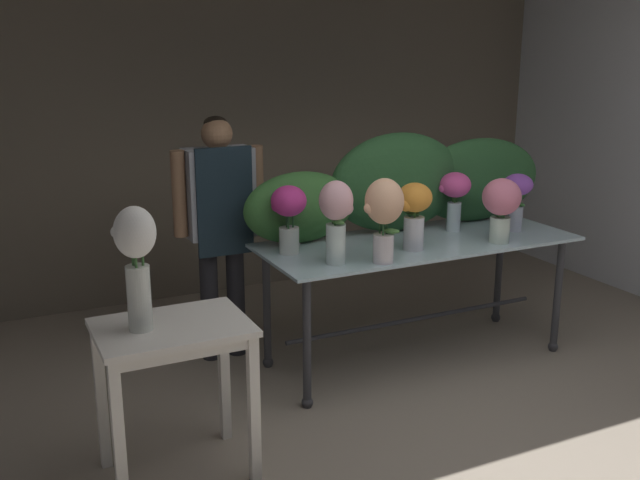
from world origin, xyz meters
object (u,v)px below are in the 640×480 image
object	(u,v)px
display_table_glass	(417,259)
florist	(220,212)
vase_magenta_lilies	(289,212)
vase_peach_tulips	(385,211)
vase_sunset_snapdragons	(415,210)
vase_white_roses_tall	(136,259)
vase_rosy_stock	(501,204)
vase_fuchsia_peonies	(455,193)
side_table_white	(173,348)
vase_blush_ranunculus	(336,216)
vase_violet_hydrangea	(517,194)

from	to	relation	value
display_table_glass	florist	xyz separation A→B (m)	(-1.14, 0.60, 0.31)
vase_magenta_lilies	vase_peach_tulips	size ratio (longest dim) A/B	0.84
vase_sunset_snapdragons	vase_magenta_lilies	bearing A→B (deg)	160.21
vase_magenta_lilies	vase_white_roses_tall	xyz separation A→B (m)	(-1.07, -0.75, 0.04)
vase_sunset_snapdragons	vase_rosy_stock	size ratio (longest dim) A/B	1.01
vase_rosy_stock	vase_fuchsia_peonies	world-z (taller)	vase_rosy_stock
display_table_glass	vase_fuchsia_peonies	size ratio (longest dim) A/B	5.15
vase_peach_tulips	vase_fuchsia_peonies	xyz separation A→B (m)	(0.80, 0.43, -0.05)
florist	vase_magenta_lilies	distance (m)	0.58
side_table_white	vase_fuchsia_peonies	bearing A→B (deg)	19.46
side_table_white	florist	size ratio (longest dim) A/B	0.49
side_table_white	vase_blush_ranunculus	distance (m)	1.25
display_table_glass	vase_white_roses_tall	bearing A→B (deg)	-161.46
florist	vase_blush_ranunculus	world-z (taller)	florist
vase_peach_tulips	vase_sunset_snapdragons	bearing A→B (deg)	26.97
florist	vase_sunset_snapdragons	bearing A→B (deg)	-37.58
side_table_white	vase_violet_hydrangea	bearing A→B (deg)	12.87
vase_peach_tulips	vase_blush_ranunculus	distance (m)	0.28
display_table_glass	vase_blush_ranunculus	distance (m)	0.85
vase_blush_ranunculus	vase_white_roses_tall	xyz separation A→B (m)	(-1.23, -0.43, 0.02)
vase_violet_hydrangea	vase_rosy_stock	xyz separation A→B (m)	(-0.29, -0.19, -0.01)
side_table_white	vase_magenta_lilies	bearing A→B (deg)	38.84
side_table_white	vase_white_roses_tall	world-z (taller)	vase_white_roses_tall
vase_violet_hydrangea	vase_blush_ranunculus	size ratio (longest dim) A/B	0.80
vase_rosy_stock	side_table_white	bearing A→B (deg)	-170.09
vase_fuchsia_peonies	vase_violet_hydrangea	bearing A→B (deg)	-25.43
vase_peach_tulips	vase_magenta_lilies	bearing A→B (deg)	135.00
display_table_glass	vase_magenta_lilies	bearing A→B (deg)	173.78
vase_peach_tulips	vase_blush_ranunculus	size ratio (longest dim) A/B	1.02
display_table_glass	vase_magenta_lilies	world-z (taller)	vase_magenta_lilies
vase_white_roses_tall	vase_magenta_lilies	bearing A→B (deg)	34.87
vase_blush_ranunculus	vase_white_roses_tall	size ratio (longest dim) A/B	0.84
side_table_white	vase_magenta_lilies	distance (m)	1.26
vase_sunset_snapdragons	vase_white_roses_tall	world-z (taller)	vase_white_roses_tall
display_table_glass	vase_white_roses_tall	size ratio (longest dim) A/B	3.56
florist	vase_rosy_stock	world-z (taller)	florist
florist	vase_fuchsia_peonies	size ratio (longest dim) A/B	4.02
vase_violet_hydrangea	vase_white_roses_tall	xyz separation A→B (m)	(-2.68, -0.58, 0.04)
vase_fuchsia_peonies	side_table_white	bearing A→B (deg)	-160.54
vase_violet_hydrangea	display_table_glass	bearing A→B (deg)	174.27
vase_magenta_lilies	vase_sunset_snapdragons	world-z (taller)	vase_sunset_snapdragons
vase_rosy_stock	vase_white_roses_tall	xyz separation A→B (m)	(-2.39, -0.39, 0.05)
vase_rosy_stock	vase_magenta_lilies	bearing A→B (deg)	164.96
vase_blush_ranunculus	vase_violet_hydrangea	bearing A→B (deg)	5.94
display_table_glass	vase_rosy_stock	size ratio (longest dim) A/B	5.01
vase_fuchsia_peonies	vase_white_roses_tall	xyz separation A→B (m)	(-2.29, -0.76, 0.04)
display_table_glass	vase_magenta_lilies	distance (m)	0.96
vase_magenta_lilies	vase_white_roses_tall	world-z (taller)	vase_white_roses_tall
side_table_white	vase_white_roses_tall	bearing A→B (deg)	179.98
vase_sunset_snapdragons	vase_peach_tulips	distance (m)	0.35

